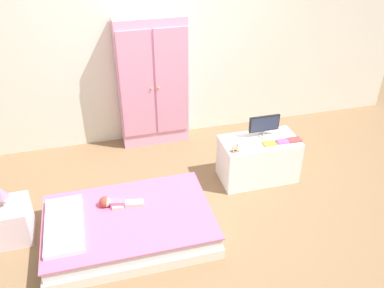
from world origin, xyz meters
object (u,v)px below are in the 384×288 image
doll (113,202)px  nightstand (9,222)px  tv_stand (258,159)px  tv_monitor (264,124)px  bed (129,226)px  table_lamp (0,193)px  wardrobe (153,83)px  book_orange (269,143)px  rocking_horse_toy (236,148)px  book_red (294,140)px  book_purple (283,141)px

doll → nightstand: bearing=174.5°
tv_stand → tv_monitor: bearing=48.6°
bed → table_lamp: bearing=165.8°
wardrobe → book_orange: (0.96, -1.12, -0.28)m
table_lamp → book_orange: 2.50m
tv_stand → book_orange: bearing=-57.9°
tv_stand → bed: bearing=-160.1°
tv_stand → tv_monitor: size_ratio=2.44×
tv_stand → rocking_horse_toy: (-0.32, -0.14, 0.28)m
doll → wardrobe: 1.60m
wardrobe → book_orange: size_ratio=11.47×
book_orange → book_red: (0.27, 0.00, 0.00)m
bed → tv_stand: 1.52m
book_orange → table_lamp: bearing=-176.2°
bed → rocking_horse_toy: (1.11, 0.38, 0.40)m
book_red → book_orange: bearing=180.0°
wardrobe → tv_stand: size_ratio=1.91×
bed → table_lamp: table_lamp is taller
wardrobe → book_red: bearing=-42.3°
table_lamp → book_purple: 2.64m
doll → wardrobe: size_ratio=0.26×
bed → book_orange: size_ratio=11.09×
doll → tv_monitor: tv_monitor is taller
bed → book_purple: (1.63, 0.42, 0.36)m
bed → tv_monitor: 1.68m
book_red → table_lamp: bearing=-176.5°
wardrobe → rocking_horse_toy: 1.33m
doll → book_red: bearing=7.7°
table_lamp → wardrobe: wardrobe is taller
wardrobe → nightstand: bearing=-139.9°
bed → book_red: book_red is taller
wardrobe → rocking_horse_toy: wardrobe is taller
tv_stand → book_red: (0.33, -0.09, 0.24)m
table_lamp → book_purple: table_lamp is taller
table_lamp → rocking_horse_toy: (2.12, 0.12, 0.02)m
tv_stand → rocking_horse_toy: rocking_horse_toy is taller
bed → book_orange: bearing=15.8°
bed → wardrobe: (0.53, 1.55, 0.64)m
tv_stand → tv_monitor: 0.38m
doll → rocking_horse_toy: 1.26m
book_purple → nightstand: bearing=-176.4°
book_purple → bed: bearing=-165.5°
table_lamp → book_purple: size_ratio=1.72×
bed → tv_monitor: (1.49, 0.59, 0.49)m
rocking_horse_toy → book_orange: rocking_horse_toy is taller
book_purple → doll: bearing=-171.7°
bed → book_orange: 1.59m
wardrobe → book_orange: bearing=-49.5°
book_orange → book_purple: book_purple is taller
tv_monitor → book_red: size_ratio=2.40×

